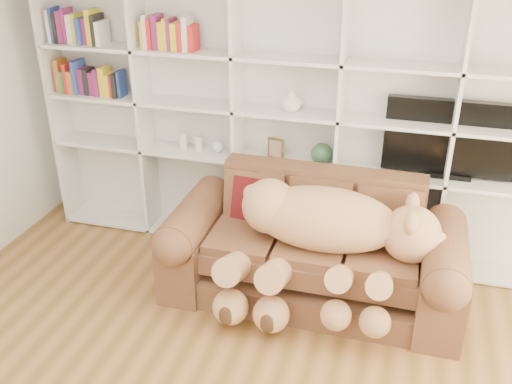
% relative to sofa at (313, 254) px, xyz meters
% --- Properties ---
extents(wall_back, '(5.00, 0.02, 2.70)m').
position_rel_sofa_xyz_m(wall_back, '(-0.38, 0.84, 0.99)').
color(wall_back, silver).
rests_on(wall_back, floor).
extents(bookshelf, '(4.43, 0.35, 2.40)m').
position_rel_sofa_xyz_m(bookshelf, '(-0.62, 0.70, 0.94)').
color(bookshelf, silver).
rests_on(bookshelf, floor).
extents(sofa, '(2.29, 0.99, 0.96)m').
position_rel_sofa_xyz_m(sofa, '(0.00, 0.00, 0.00)').
color(sofa, brown).
rests_on(sofa, floor).
extents(teddy_bear, '(1.63, 0.91, 0.94)m').
position_rel_sofa_xyz_m(teddy_bear, '(0.10, -0.19, 0.30)').
color(teddy_bear, tan).
rests_on(teddy_bear, sofa).
extents(throw_pillow, '(0.42, 0.27, 0.41)m').
position_rel_sofa_xyz_m(throw_pillow, '(-0.51, 0.16, 0.32)').
color(throw_pillow, '#57110F').
rests_on(throw_pillow, sofa).
extents(tv, '(1.08, 0.18, 0.64)m').
position_rel_sofa_xyz_m(tv, '(0.96, 0.70, 0.81)').
color(tv, black).
rests_on(tv, bookshelf).
extents(picture_frame, '(0.15, 0.05, 0.18)m').
position_rel_sofa_xyz_m(picture_frame, '(-0.48, 0.65, 0.60)').
color(picture_frame, '#513B1B').
rests_on(picture_frame, bookshelf).
extents(green_vase, '(0.19, 0.19, 0.19)m').
position_rel_sofa_xyz_m(green_vase, '(-0.08, 0.65, 0.59)').
color(green_vase, '#2F5C37').
rests_on(green_vase, bookshelf).
extents(figurine_tall, '(0.10, 0.10, 0.15)m').
position_rel_sofa_xyz_m(figurine_tall, '(-1.34, 0.65, 0.58)').
color(figurine_tall, beige).
rests_on(figurine_tall, bookshelf).
extents(figurine_short, '(0.09, 0.09, 0.14)m').
position_rel_sofa_xyz_m(figurine_short, '(-1.19, 0.65, 0.57)').
color(figurine_short, beige).
rests_on(figurine_short, bookshelf).
extents(snow_globe, '(0.10, 0.10, 0.10)m').
position_rel_sofa_xyz_m(snow_globe, '(-1.01, 0.65, 0.56)').
color(snow_globe, white).
rests_on(snow_globe, bookshelf).
extents(shelf_vase, '(0.23, 0.23, 0.18)m').
position_rel_sofa_xyz_m(shelf_vase, '(-0.35, 0.65, 1.04)').
color(shelf_vase, silver).
rests_on(shelf_vase, bookshelf).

